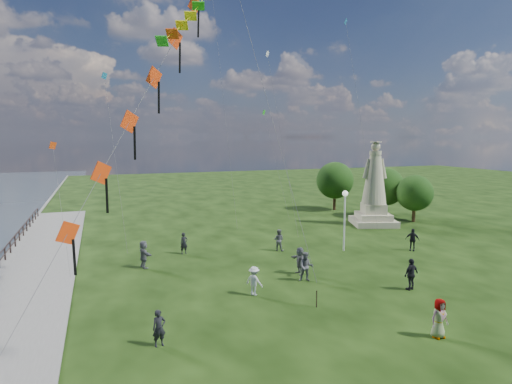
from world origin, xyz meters
name	(u,v)px	position (x,y,z in m)	size (l,w,h in m)	color
statue	(374,194)	(15.98, 19.84, 3.15)	(5.23, 5.23, 8.34)	tan
lamppost	(345,208)	(7.82, 12.18, 3.40)	(0.44, 0.44, 4.71)	silver
tree_row	(370,185)	(18.79, 24.60, 3.37)	(8.06, 13.37, 5.82)	#382314
person_0	(159,328)	(-7.71, 1.62, 0.79)	(0.57, 0.38, 1.58)	black
person_1	(306,267)	(1.83, 6.83, 0.91)	(0.89, 0.55, 1.83)	#595960
person_2	(254,281)	(-1.93, 5.78, 0.81)	(1.05, 0.54, 1.63)	silver
person_3	(411,274)	(6.83, 3.40, 0.93)	(1.09, 0.56, 1.86)	black
person_4	(439,318)	(3.94, -1.84, 0.88)	(0.86, 0.53, 1.76)	#595960
person_5	(144,254)	(-7.20, 13.06, 0.94)	(1.74, 0.75, 1.87)	#595960
person_6	(184,243)	(-4.00, 15.59, 0.81)	(0.59, 0.39, 1.63)	black
person_7	(279,240)	(3.08, 13.97, 0.85)	(0.82, 0.51, 1.69)	#595960
person_9	(412,240)	(12.82, 10.37, 0.87)	(1.02, 0.52, 1.75)	black
person_11	(300,261)	(2.09, 8.24, 0.88)	(1.63, 0.70, 1.76)	#595960
red_kite_train	(140,107)	(-7.88, 4.61, 10.15)	(9.41, 9.35, 16.38)	black
small_kites	(231,92)	(1.96, 22.81, 12.91)	(27.88, 17.87, 24.15)	#186B93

